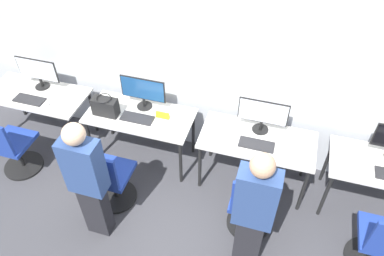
{
  "coord_description": "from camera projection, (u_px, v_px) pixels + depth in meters",
  "views": [
    {
      "loc": [
        0.84,
        -2.67,
        3.66
      ],
      "look_at": [
        0.0,
        0.12,
        0.87
      ],
      "focal_mm": 35.0,
      "sensor_mm": 36.0,
      "label": 1
    }
  ],
  "objects": [
    {
      "name": "ground_plane",
      "position": [
        189.0,
        186.0,
        4.55
      ],
      "size": [
        20.0,
        20.0,
        0.0
      ],
      "primitive_type": "plane",
      "color": "#3D3D42"
    },
    {
      "name": "wall_back",
      "position": [
        208.0,
        55.0,
        4.1
      ],
      "size": [
        12.0,
        0.05,
        2.8
      ],
      "color": "silver",
      "rests_on": "ground_plane"
    },
    {
      "name": "desk_far_left",
      "position": [
        38.0,
        98.0,
        4.76
      ],
      "size": [
        1.27,
        0.62,
        0.72
      ],
      "color": "silver",
      "rests_on": "ground_plane"
    },
    {
      "name": "monitor_far_left",
      "position": [
        38.0,
        72.0,
        4.66
      ],
      "size": [
        0.55,
        0.19,
        0.41
      ],
      "color": "black",
      "rests_on": "desk_far_left"
    },
    {
      "name": "keyboard_far_left",
      "position": [
        29.0,
        100.0,
        4.61
      ],
      "size": [
        0.39,
        0.16,
        0.02
      ],
      "color": "#262628",
      "rests_on": "desk_far_left"
    },
    {
      "name": "mouse_far_left",
      "position": [
        47.0,
        104.0,
        4.54
      ],
      "size": [
        0.06,
        0.09,
        0.03
      ],
      "color": "silver",
      "rests_on": "desk_far_left"
    },
    {
      "name": "office_chair_far_left",
      "position": [
        12.0,
        149.0,
        4.48
      ],
      "size": [
        0.48,
        0.48,
        0.92
      ],
      "color": "black",
      "rests_on": "ground_plane"
    },
    {
      "name": "desk_left",
      "position": [
        140.0,
        120.0,
        4.47
      ],
      "size": [
        1.27,
        0.62,
        0.72
      ],
      "color": "silver",
      "rests_on": "ground_plane"
    },
    {
      "name": "monitor_left",
      "position": [
        143.0,
        91.0,
        4.37
      ],
      "size": [
        0.55,
        0.19,
        0.41
      ],
      "color": "black",
      "rests_on": "desk_left"
    },
    {
      "name": "keyboard_left",
      "position": [
        137.0,
        118.0,
        4.36
      ],
      "size": [
        0.39,
        0.16,
        0.02
      ],
      "color": "#262628",
      "rests_on": "desk_left"
    },
    {
      "name": "mouse_left",
      "position": [
        158.0,
        124.0,
        4.28
      ],
      "size": [
        0.06,
        0.09,
        0.03
      ],
      "color": "silver",
      "rests_on": "desk_left"
    },
    {
      "name": "office_chair_left",
      "position": [
        110.0,
        180.0,
        4.14
      ],
      "size": [
        0.48,
        0.48,
        0.92
      ],
      "color": "black",
      "rests_on": "ground_plane"
    },
    {
      "name": "person_left",
      "position": [
        88.0,
        180.0,
        3.56
      ],
      "size": [
        0.36,
        0.2,
        1.55
      ],
      "color": "#232328",
      "rests_on": "ground_plane"
    },
    {
      "name": "desk_right",
      "position": [
        257.0,
        144.0,
        4.18
      ],
      "size": [
        1.27,
        0.62,
        0.72
      ],
      "color": "silver",
      "rests_on": "ground_plane"
    },
    {
      "name": "monitor_right",
      "position": [
        263.0,
        114.0,
        4.08
      ],
      "size": [
        0.55,
        0.19,
        0.41
      ],
      "color": "black",
      "rests_on": "desk_right"
    },
    {
      "name": "keyboard_right",
      "position": [
        256.0,
        144.0,
        4.06
      ],
      "size": [
        0.39,
        0.16,
        0.02
      ],
      "color": "#262628",
      "rests_on": "desk_right"
    },
    {
      "name": "mouse_right",
      "position": [
        280.0,
        149.0,
        4.0
      ],
      "size": [
        0.06,
        0.09,
        0.03
      ],
      "color": "silver",
      "rests_on": "desk_right"
    },
    {
      "name": "office_chair_right",
      "position": [
        251.0,
        207.0,
        3.88
      ],
      "size": [
        0.48,
        0.48,
        0.92
      ],
      "color": "black",
      "rests_on": "ground_plane"
    },
    {
      "name": "person_right",
      "position": [
        254.0,
        211.0,
        3.29
      ],
      "size": [
        0.36,
        0.21,
        1.58
      ],
      "color": "#232328",
      "rests_on": "ground_plane"
    },
    {
      "name": "office_chair_far_right",
      "position": [
        380.0,
        245.0,
        3.57
      ],
      "size": [
        0.48,
        0.48,
        0.92
      ],
      "color": "black",
      "rests_on": "ground_plane"
    },
    {
      "name": "handbag",
      "position": [
        105.0,
        106.0,
        4.35
      ],
      "size": [
        0.3,
        0.18,
        0.25
      ],
      "color": "black",
      "rests_on": "desk_left"
    },
    {
      "name": "placard_left",
      "position": [
        163.0,
        115.0,
        4.35
      ],
      "size": [
        0.16,
        0.03,
        0.08
      ],
      "color": "yellow",
      "rests_on": "desk_left"
    }
  ]
}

